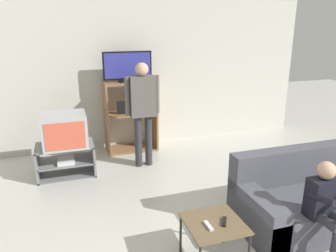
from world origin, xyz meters
name	(u,v)px	position (x,y,z in m)	size (l,w,h in m)	color
wall_back	(139,74)	(0.00, 4.21, 1.30)	(6.40, 0.06, 2.60)	beige
tv_stand	(66,160)	(-1.38, 3.19, 0.23)	(0.82, 0.51, 0.47)	slate
television_main	(65,130)	(-1.36, 3.18, 0.70)	(0.61, 0.58, 0.46)	#B2B2B7
media_shelf	(131,116)	(-0.25, 3.90, 0.63)	(0.88, 0.48, 1.23)	#8E6642
television_flat	(128,67)	(-0.27, 3.89, 1.47)	(0.82, 0.20, 0.50)	black
snack_table	(214,227)	(-0.13, 0.79, 0.39)	(0.52, 0.52, 0.44)	brown
remote_control_black	(224,222)	(-0.05, 0.76, 0.45)	(0.04, 0.14, 0.02)	black
remote_control_white	(208,226)	(-0.21, 0.74, 0.45)	(0.04, 0.14, 0.02)	silver
couch	(305,202)	(1.12, 1.05, 0.27)	(1.53, 0.86, 0.81)	#4C4C56
person_standing_adult	(143,105)	(-0.20, 3.16, 0.99)	(0.53, 0.20, 1.62)	#2D2D33
person_seated_child	(328,204)	(0.92, 0.55, 0.56)	(0.33, 0.43, 0.96)	#2D2D38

